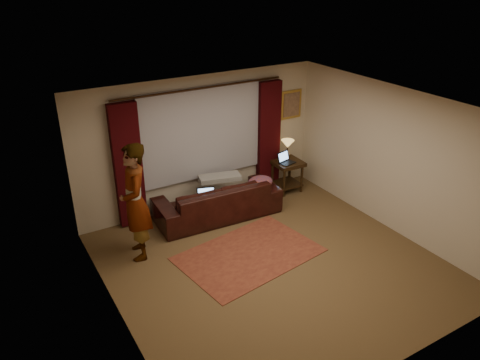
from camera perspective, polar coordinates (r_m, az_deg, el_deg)
name	(u,v)px	position (r m, az deg, el deg)	size (l,w,h in m)	color
floor	(273,264)	(7.75, 3.98, -10.18)	(5.00, 5.00, 0.01)	brown
ceiling	(278,109)	(6.60, 4.66, 8.60)	(5.00, 5.00, 0.02)	silver
wall_back	(201,142)	(9.06, -4.79, 4.59)	(5.00, 0.02, 2.60)	beige
wall_front	(405,281)	(5.54, 19.53, -11.50)	(5.00, 0.02, 2.60)	beige
wall_left	(112,238)	(6.16, -15.32, -6.87)	(0.02, 5.00, 2.60)	beige
wall_right	(392,160)	(8.65, 18.04, 2.37)	(0.02, 5.00, 2.60)	beige
sheer_curtain	(202,133)	(8.94, -4.66, 5.68)	(2.50, 0.05, 1.80)	#9C9BA3
drape_left	(128,166)	(8.50, -13.50, 1.67)	(0.50, 0.14, 2.30)	black
drape_right	(269,136)	(9.72, 3.50, 5.34)	(0.50, 0.14, 2.30)	black
curtain_rod	(202,88)	(8.64, -4.71, 11.09)	(0.04, 0.04, 3.40)	black
picture_frame	(291,104)	(9.94, 6.23, 9.15)	(0.50, 0.04, 0.60)	gold
sofa	(217,194)	(8.85, -2.79, -1.68)	(2.37, 1.03, 0.96)	black
throw_blanket	(220,165)	(8.86, -2.51, 1.80)	(0.79, 0.32, 0.09)	gray
clothing_pile	(260,182)	(9.03, 2.47, -0.30)	(0.52, 0.40, 0.22)	brown
laptop_sofa	(207,197)	(8.50, -4.09, -2.02)	(0.33, 0.36, 0.24)	black
area_rug	(249,254)	(7.95, 1.10, -9.03)	(2.27, 1.51, 0.01)	brown
end_table	(287,176)	(9.97, 5.75, 0.52)	(0.58, 0.58, 0.67)	black
tiffany_lamp	(287,150)	(9.83, 5.79, 3.67)	(0.27, 0.27, 0.43)	olive
laptop_table	(287,158)	(9.69, 5.81, 2.68)	(0.32, 0.34, 0.23)	black
person	(135,202)	(7.63, -12.65, -2.67)	(0.58, 0.58, 1.97)	gray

